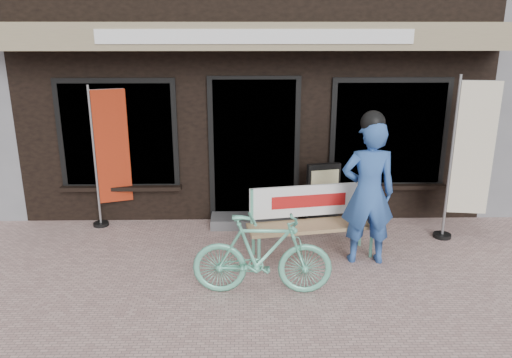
{
  "coord_description": "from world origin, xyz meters",
  "views": [
    {
      "loc": [
        -0.12,
        -5.24,
        2.86
      ],
      "look_at": [
        0.0,
        0.7,
        1.05
      ],
      "focal_mm": 35.0,
      "sensor_mm": 36.0,
      "label": 1
    }
  ],
  "objects_px": {
    "bicycle": "(262,255)",
    "nobori_red": "(110,155)",
    "menu_stand": "(323,195)",
    "bench": "(311,215)",
    "person": "(368,190)",
    "nobori_cream": "(469,158)"
  },
  "relations": [
    {
      "from": "bicycle",
      "to": "nobori_red",
      "type": "relative_size",
      "value": 0.74
    },
    {
      "from": "menu_stand",
      "to": "nobori_red",
      "type": "bearing_deg",
      "value": 163.04
    },
    {
      "from": "bicycle",
      "to": "menu_stand",
      "type": "height_order",
      "value": "menu_stand"
    },
    {
      "from": "bench",
      "to": "bicycle",
      "type": "height_order",
      "value": "bicycle"
    },
    {
      "from": "bicycle",
      "to": "person",
      "type": "bearing_deg",
      "value": -57.14
    },
    {
      "from": "person",
      "to": "nobori_cream",
      "type": "bearing_deg",
      "value": 24.98
    },
    {
      "from": "bench",
      "to": "menu_stand",
      "type": "relative_size",
      "value": 1.74
    },
    {
      "from": "nobori_red",
      "to": "menu_stand",
      "type": "xyz_separation_m",
      "value": [
        3.11,
        -0.21,
        -0.58
      ]
    },
    {
      "from": "person",
      "to": "nobori_red",
      "type": "bearing_deg",
      "value": 160.36
    },
    {
      "from": "person",
      "to": "bicycle",
      "type": "bearing_deg",
      "value": -148.47
    },
    {
      "from": "nobori_cream",
      "to": "menu_stand",
      "type": "bearing_deg",
      "value": 175.72
    },
    {
      "from": "bench",
      "to": "nobori_red",
      "type": "relative_size",
      "value": 0.81
    },
    {
      "from": "person",
      "to": "nobori_red",
      "type": "relative_size",
      "value": 0.92
    },
    {
      "from": "bench",
      "to": "nobori_cream",
      "type": "distance_m",
      "value": 2.31
    },
    {
      "from": "bench",
      "to": "bicycle",
      "type": "distance_m",
      "value": 1.22
    },
    {
      "from": "person",
      "to": "bicycle",
      "type": "relative_size",
      "value": 1.25
    },
    {
      "from": "bicycle",
      "to": "menu_stand",
      "type": "xyz_separation_m",
      "value": [
        0.95,
        1.88,
        0.04
      ]
    },
    {
      "from": "bicycle",
      "to": "nobori_red",
      "type": "xyz_separation_m",
      "value": [
        -2.16,
        2.1,
        0.62
      ]
    },
    {
      "from": "bench",
      "to": "person",
      "type": "distance_m",
      "value": 0.82
    },
    {
      "from": "bench",
      "to": "menu_stand",
      "type": "xyz_separation_m",
      "value": [
        0.29,
        0.86,
        -0.02
      ]
    },
    {
      "from": "nobori_cream",
      "to": "nobori_red",
      "type": "bearing_deg",
      "value": -178.81
    },
    {
      "from": "bicycle",
      "to": "nobori_red",
      "type": "bearing_deg",
      "value": 48.2
    }
  ]
}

